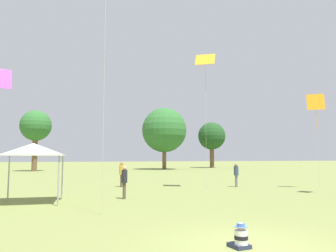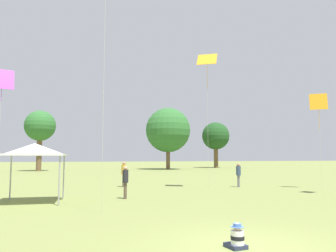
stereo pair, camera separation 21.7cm
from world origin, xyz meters
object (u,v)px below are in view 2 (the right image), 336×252
person_standing_0 (238,173)px  distant_tree_0 (168,130)px  person_standing_1 (125,179)px  kite_1 (318,103)px  kite_4 (207,61)px  kite_6 (2,80)px  distant_tree_2 (40,127)px  person_standing_3 (124,172)px  canopy_tent (35,150)px  distant_tree_1 (216,136)px  seated_toddler (237,238)px

person_standing_0 → distant_tree_0: (5.12, 34.25, 5.95)m
person_standing_1 → kite_1: 14.61m
kite_4 → kite_6: bearing=-108.5°
person_standing_1 → distant_tree_0: 41.52m
person_standing_0 → distant_tree_2: distant_tree_2 is taller
person_standing_3 → kite_4: 10.05m
person_standing_3 → canopy_tent: canopy_tent is taller
person_standing_1 → kite_1: (13.71, 1.12, 4.90)m
canopy_tent → kite_1: bearing=3.8°
canopy_tent → distant_tree_2: 38.13m
person_standing_0 → kite_6: kite_6 is taller
person_standing_1 → canopy_tent: bearing=14.6°
person_standing_0 → distant_tree_0: distant_tree_0 is taller
distant_tree_0 → distant_tree_2: bearing=-177.7°
person_standing_3 → kite_6: bearing=-120.7°
canopy_tent → distant_tree_0: size_ratio=0.28×
kite_4 → distant_tree_1: size_ratio=1.03×
person_standing_3 → canopy_tent: (-5.59, -6.98, 1.44)m
person_standing_3 → canopy_tent: bearing=-86.6°
canopy_tent → person_standing_0: bearing=17.9°
canopy_tent → kite_4: kite_4 is taller
seated_toddler → kite_1: bearing=34.8°
person_standing_3 → distant_tree_0: 34.79m
seated_toddler → canopy_tent: size_ratio=0.20×
canopy_tent → distant_tree_0: 43.18m
kite_1 → person_standing_1: bearing=-95.1°
person_standing_1 → person_standing_3: (1.07, 6.89, 0.06)m
distant_tree_2 → kite_6: bearing=-89.5°
seated_toddler → distant_tree_0: bearing=68.2°
person_standing_3 → distant_tree_1: 45.16m
seated_toddler → kite_6: size_ratio=0.08×
seated_toddler → kite_6: kite_6 is taller
kite_4 → kite_6: size_ratio=1.26×
person_standing_0 → person_standing_1: bearing=-107.7°
person_standing_0 → kite_4: bearing=-115.7°
distant_tree_1 → canopy_tent: bearing=-124.8°
kite_4 → distant_tree_1: kite_4 is taller
seated_toddler → distant_tree_2: 48.96m
kite_6 → distant_tree_1: (33.12, 39.61, -0.43)m
person_standing_1 → distant_tree_2: size_ratio=0.18×
seated_toddler → kite_1: 17.90m
person_standing_0 → person_standing_1: 10.08m
person_standing_3 → distant_tree_1: (25.13, 37.14, 5.34)m
person_standing_0 → person_standing_3: (-8.05, 2.59, 0.06)m
distant_tree_0 → kite_4: bearing=-102.7°
kite_1 → kite_6: (-20.64, 3.31, 0.93)m
kite_1 → distant_tree_2: 42.14m
person_standing_1 → kite_4: (6.31, 3.43, 7.91)m
seated_toddler → distant_tree_0: distant_tree_0 is taller
kite_6 → distant_tree_1: distant_tree_1 is taller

